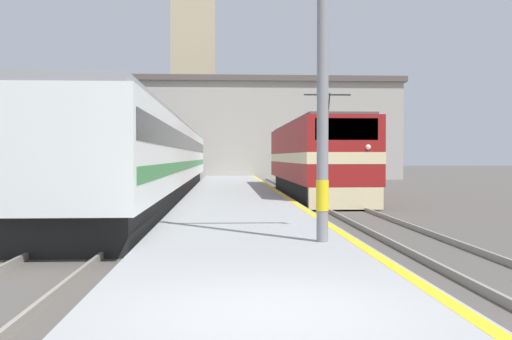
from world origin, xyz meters
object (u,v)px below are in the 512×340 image
object	(u,v)px
passenger_train	(160,158)
catenary_mast	(330,49)
locomotive_train	(313,159)
clock_tower	(194,35)

from	to	relation	value
passenger_train	catenary_mast	bearing A→B (deg)	-74.00
passenger_train	catenary_mast	world-z (taller)	catenary_mast
locomotive_train	catenary_mast	world-z (taller)	catenary_mast
passenger_train	clock_tower	world-z (taller)	clock_tower
locomotive_train	clock_tower	bearing A→B (deg)	101.49
clock_tower	catenary_mast	bearing A→B (deg)	-84.52
catenary_mast	clock_tower	xyz separation A→B (m)	(-5.47, 57.07, 11.75)
locomotive_train	passenger_train	world-z (taller)	locomotive_train
locomotive_train	clock_tower	distance (m)	41.98
catenary_mast	locomotive_train	bearing A→B (deg)	82.46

